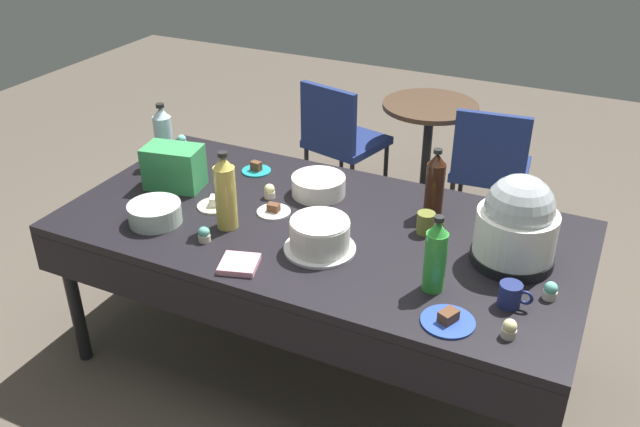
# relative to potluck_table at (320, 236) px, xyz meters

# --- Properties ---
(ground) EXTENTS (9.00, 9.00, 0.00)m
(ground) POSITION_rel_potluck_table_xyz_m (0.00, 0.00, -0.69)
(ground) COLOR brown
(potluck_table) EXTENTS (2.20, 1.10, 0.75)m
(potluck_table) POSITION_rel_potluck_table_xyz_m (0.00, 0.00, 0.00)
(potluck_table) COLOR black
(potluck_table) RESTS_ON ground
(frosted_layer_cake) EXTENTS (0.29, 0.29, 0.13)m
(frosted_layer_cake) POSITION_rel_potluck_table_xyz_m (0.09, -0.19, 0.13)
(frosted_layer_cake) COLOR silver
(frosted_layer_cake) RESTS_ON potluck_table
(slow_cooker) EXTENTS (0.32, 0.32, 0.36)m
(slow_cooker) POSITION_rel_potluck_table_xyz_m (0.79, 0.06, 0.23)
(slow_cooker) COLOR black
(slow_cooker) RESTS_ON potluck_table
(glass_salad_bowl) EXTENTS (0.23, 0.23, 0.09)m
(glass_salad_bowl) POSITION_rel_potluck_table_xyz_m (-0.64, -0.29, 0.10)
(glass_salad_bowl) COLOR #B2C6BC
(glass_salad_bowl) RESTS_ON potluck_table
(ceramic_snack_bowl) EXTENTS (0.25, 0.25, 0.09)m
(ceramic_snack_bowl) POSITION_rel_potluck_table_xyz_m (-0.12, 0.24, 0.11)
(ceramic_snack_bowl) COLOR silver
(ceramic_snack_bowl) RESTS_ON potluck_table
(dessert_plate_cream) EXTENTS (0.16, 0.16, 0.05)m
(dessert_plate_cream) POSITION_rel_potluck_table_xyz_m (-0.49, -0.07, 0.07)
(dessert_plate_cream) COLOR beige
(dessert_plate_cream) RESTS_ON potluck_table
(dessert_plate_teal) EXTENTS (0.14, 0.14, 0.05)m
(dessert_plate_teal) POSITION_rel_potluck_table_xyz_m (-0.50, 0.32, 0.07)
(dessert_plate_teal) COLOR teal
(dessert_plate_teal) RESTS_ON potluck_table
(dessert_plate_cobalt) EXTENTS (0.19, 0.19, 0.05)m
(dessert_plate_cobalt) POSITION_rel_potluck_table_xyz_m (0.68, -0.41, 0.07)
(dessert_plate_cobalt) COLOR #2D4CB2
(dessert_plate_cobalt) RESTS_ON potluck_table
(dessert_plate_white) EXTENTS (0.15, 0.15, 0.04)m
(dessert_plate_white) POSITION_rel_potluck_table_xyz_m (-0.22, -0.00, 0.07)
(dessert_plate_white) COLOR white
(dessert_plate_white) RESTS_ON potluck_table
(cupcake_berry) EXTENTS (0.05, 0.05, 0.07)m
(cupcake_berry) POSITION_rel_potluck_table_xyz_m (-0.36, -0.33, 0.09)
(cupcake_berry) COLOR beige
(cupcake_berry) RESTS_ON potluck_table
(cupcake_lemon) EXTENTS (0.05, 0.05, 0.07)m
(cupcake_lemon) POSITION_rel_potluck_table_xyz_m (-0.31, 0.11, 0.09)
(cupcake_lemon) COLOR beige
(cupcake_lemon) RESTS_ON potluck_table
(cupcake_mint) EXTENTS (0.05, 0.05, 0.07)m
(cupcake_mint) POSITION_rel_potluck_table_xyz_m (-1.01, 0.42, 0.09)
(cupcake_mint) COLOR beige
(cupcake_mint) RESTS_ON potluck_table
(cupcake_rose) EXTENTS (0.05, 0.05, 0.07)m
(cupcake_rose) POSITION_rel_potluck_table_xyz_m (0.88, -0.40, 0.09)
(cupcake_rose) COLOR beige
(cupcake_rose) RESTS_ON potluck_table
(cupcake_vanilla) EXTENTS (0.05, 0.05, 0.07)m
(cupcake_vanilla) POSITION_rel_potluck_table_xyz_m (0.96, -0.12, 0.09)
(cupcake_vanilla) COLOR beige
(cupcake_vanilla) RESTS_ON potluck_table
(soda_bottle_cola) EXTENTS (0.08, 0.08, 0.30)m
(soda_bottle_cola) POSITION_rel_potluck_table_xyz_m (0.40, 0.30, 0.20)
(soda_bottle_cola) COLOR #33190F
(soda_bottle_cola) RESTS_ON potluck_table
(soda_bottle_water) EXTENTS (0.09, 0.09, 0.32)m
(soda_bottle_water) POSITION_rel_potluck_table_xyz_m (-0.95, 0.21, 0.21)
(soda_bottle_water) COLOR silver
(soda_bottle_water) RESTS_ON potluck_table
(soda_bottle_lime_soda) EXTENTS (0.08, 0.08, 0.30)m
(soda_bottle_lime_soda) POSITION_rel_potluck_table_xyz_m (0.57, -0.24, 0.20)
(soda_bottle_lime_soda) COLOR green
(soda_bottle_lime_soda) RESTS_ON potluck_table
(soda_bottle_ginger_ale) EXTENTS (0.09, 0.09, 0.34)m
(soda_bottle_ginger_ale) POSITION_rel_potluck_table_xyz_m (-0.34, -0.19, 0.22)
(soda_bottle_ginger_ale) COLOR gold
(soda_bottle_ginger_ale) RESTS_ON potluck_table
(coffee_mug_olive) EXTENTS (0.12, 0.08, 0.09)m
(coffee_mug_olive) POSITION_rel_potluck_table_xyz_m (0.43, 0.13, 0.11)
(coffee_mug_olive) COLOR olive
(coffee_mug_olive) RESTS_ON potluck_table
(coffee_mug_navy) EXTENTS (0.12, 0.08, 0.09)m
(coffee_mug_navy) POSITION_rel_potluck_table_xyz_m (0.85, -0.22, 0.11)
(coffee_mug_navy) COLOR navy
(coffee_mug_navy) RESTS_ON potluck_table
(soda_carton) EXTENTS (0.29, 0.21, 0.20)m
(soda_carton) POSITION_rel_potluck_table_xyz_m (-0.76, 0.02, 0.16)
(soda_carton) COLOR #338C4C
(soda_carton) RESTS_ON potluck_table
(paper_napkin_stack) EXTENTS (0.17, 0.17, 0.02)m
(paper_napkin_stack) POSITION_rel_potluck_table_xyz_m (-0.14, -0.43, 0.07)
(paper_napkin_stack) COLOR pink
(paper_napkin_stack) RESTS_ON potluck_table
(maroon_chair_left) EXTENTS (0.53, 0.53, 0.85)m
(maroon_chair_left) POSITION_rel_potluck_table_xyz_m (-0.57, 1.47, -0.20)
(maroon_chair_left) COLOR navy
(maroon_chair_left) RESTS_ON ground
(maroon_chair_right) EXTENTS (0.48, 0.48, 0.85)m
(maroon_chair_right) POSITION_rel_potluck_table_xyz_m (0.41, 1.47, -0.20)
(maroon_chair_right) COLOR navy
(maroon_chair_right) RESTS_ON ground
(round_cafe_table) EXTENTS (0.60, 0.60, 0.72)m
(round_cafe_table) POSITION_rel_potluck_table_xyz_m (-0.05, 1.70, -0.19)
(round_cafe_table) COLOR #473323
(round_cafe_table) RESTS_ON ground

